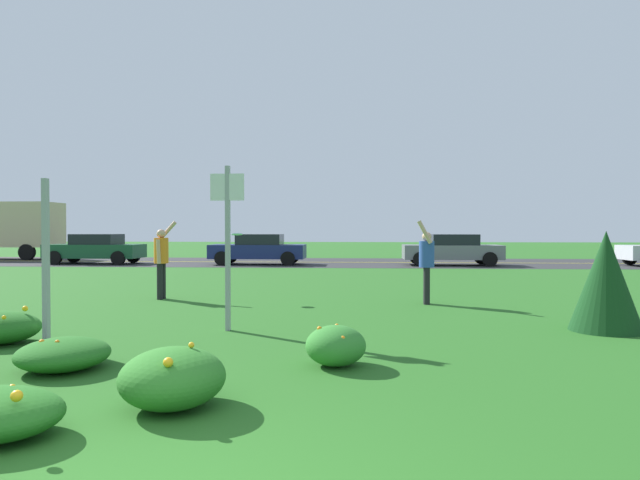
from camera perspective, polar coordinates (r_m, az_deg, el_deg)
name	(u,v)px	position (r m, az deg, el deg)	size (l,w,h in m)	color
ground_plane	(308,289)	(15.74, -1.23, -5.02)	(120.00, 120.00, 0.00)	#26601E
highway_strip	(331,262)	(28.55, 1.12, -2.28)	(120.00, 8.47, 0.01)	#2D2D30
highway_center_stripe	(331,262)	(28.55, 1.12, -2.27)	(120.00, 0.16, 0.00)	yellow
daylily_clump_mid_center	(173,378)	(5.57, -14.75, -13.38)	(0.98, 1.05, 0.60)	#2D7526
daylily_clump_front_right	(336,346)	(6.98, 1.60, -10.67)	(0.74, 0.78, 0.49)	#337F2D
daylily_clump_front_left	(63,354)	(7.46, -24.63, -10.49)	(1.07, 1.11, 0.39)	#23661E
sign_post_near_path	(46,262)	(9.01, -26.09, -2.00)	(0.07, 0.10, 2.41)	#93969B
sign_post_by_roadside	(228,231)	(9.36, -9.37, 0.88)	(0.56, 0.10, 2.72)	#93969B
evergreen_shrub_side	(606,281)	(10.35, 27.04, -3.72)	(1.15, 1.15, 1.65)	#143D19
person_thrower_orange_shirt	(161,257)	(13.96, -15.82, -1.67)	(0.50, 0.50, 1.88)	orange
person_catcher_blue_shirt	(427,261)	(12.77, 10.78, -2.07)	(0.41, 0.50, 1.88)	#2D4C9E
frisbee_pale_blue	(237,234)	(13.50, -8.45, 0.58)	(0.27, 0.27, 0.07)	#ADD6E5
car_gray_center_left	(452,249)	(26.93, 13.28, -0.94)	(4.50, 2.00, 1.45)	slate
car_navy_center_right	(258,249)	(27.01, -6.27, -0.91)	(4.50, 2.00, 1.45)	navy
car_dark_green_rightmost	(96,249)	(29.53, -21.84, -0.82)	(4.50, 2.00, 1.45)	#194C2D
box_truck_tan	(1,227)	(36.49, -29.67, 1.14)	(6.70, 2.46, 3.20)	#937F60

